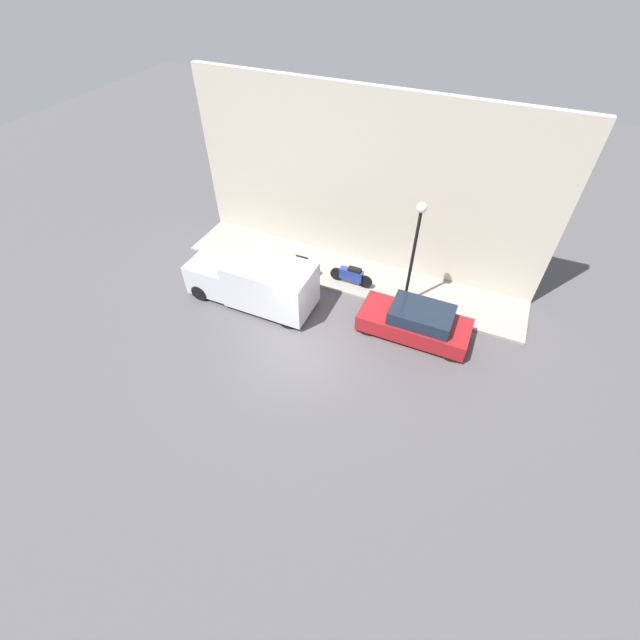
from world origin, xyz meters
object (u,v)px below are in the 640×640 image
(parked_car, at_px, (416,322))
(streetlamp, at_px, (416,237))
(delivery_van, at_px, (253,281))
(motorcycle_blue, at_px, (351,275))
(scooter_silver, at_px, (299,263))

(parked_car, xyz_separation_m, streetlamp, (1.48, 0.79, 2.66))
(delivery_van, relative_size, motorcycle_blue, 2.78)
(motorcycle_blue, bearing_deg, parked_car, -118.27)
(motorcycle_blue, distance_m, streetlamp, 3.69)
(parked_car, distance_m, delivery_van, 6.59)
(motorcycle_blue, xyz_separation_m, scooter_silver, (-0.11, 2.45, -0.04))
(motorcycle_blue, bearing_deg, delivery_van, 127.76)
(parked_car, distance_m, streetlamp, 3.14)
(motorcycle_blue, distance_m, scooter_silver, 2.45)
(parked_car, distance_m, motorcycle_blue, 3.69)
(streetlamp, bearing_deg, delivery_van, 111.60)
(scooter_silver, xyz_separation_m, streetlamp, (-0.16, -4.91, 2.78))
(motorcycle_blue, xyz_separation_m, streetlamp, (-0.27, -2.46, 2.74))
(scooter_silver, bearing_deg, streetlamp, -91.82)
(parked_car, height_order, delivery_van, delivery_van)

